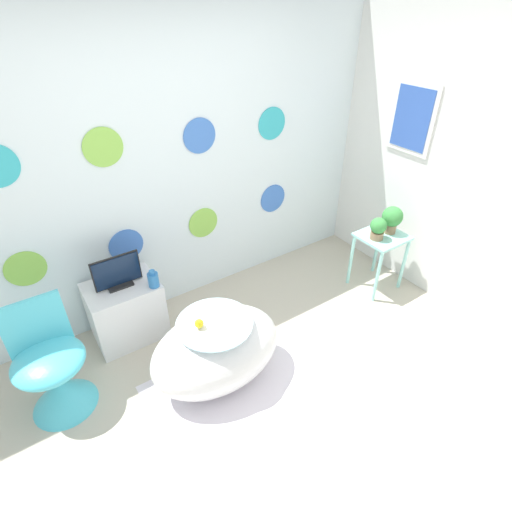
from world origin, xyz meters
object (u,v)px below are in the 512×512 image
object	(u,v)px
tv	(117,273)
potted_plant_left	(378,228)
chair	(55,377)
bathtub	(216,350)
potted_plant_right	(392,218)
vase	(153,279)

from	to	relation	value
tv	potted_plant_left	xyz separation A→B (m)	(2.16, -0.70, 0.05)
tv	chair	bearing A→B (deg)	-146.71
bathtub	potted_plant_right	size ratio (longest dim) A/B	3.78
bathtub	chair	bearing A→B (deg)	158.58
potted_plant_left	bathtub	bearing A→B (deg)	-176.04
vase	chair	bearing A→B (deg)	-163.20
bathtub	tv	world-z (taller)	tv
chair	potted_plant_left	xyz separation A→B (m)	(2.80, -0.28, 0.41)
potted_plant_right	vase	bearing A→B (deg)	165.92
chair	potted_plant_left	world-z (taller)	chair
vase	potted_plant_left	bearing A→B (deg)	-15.64
tv	potted_plant_left	size ratio (longest dim) A/B	1.78
chair	vase	world-z (taller)	chair
tv	potted_plant_left	world-z (taller)	tv
tv	potted_plant_left	bearing A→B (deg)	-17.94
bathtub	vase	distance (m)	0.75
bathtub	chair	world-z (taller)	chair
vase	potted_plant_left	size ratio (longest dim) A/B	0.71
chair	potted_plant_left	bearing A→B (deg)	-5.79
tv	potted_plant_right	bearing A→B (deg)	-16.37
bathtub	tv	xyz separation A→B (m)	(-0.40, 0.82, 0.36)
chair	potted_plant_left	distance (m)	2.84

